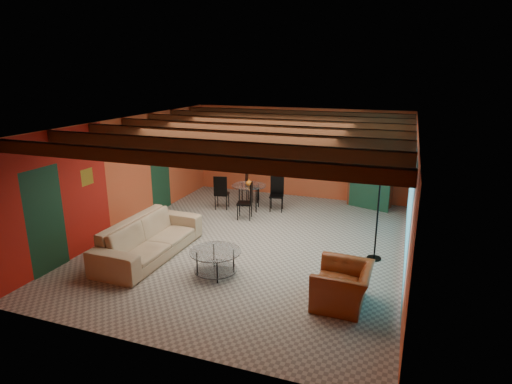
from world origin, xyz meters
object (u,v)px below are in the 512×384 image
at_px(dining_table, 249,193).
at_px(potted_plant, 375,128).
at_px(armchair, 343,286).
at_px(coffee_table, 215,263).
at_px(floor_lamp, 377,217).
at_px(armoire, 371,173).
at_px(vase, 249,173).
at_px(sofa, 150,238).

distance_m(dining_table, potted_plant, 3.88).
bearing_deg(armchair, coffee_table, -94.73).
bearing_deg(coffee_table, floor_lamp, 32.10).
bearing_deg(dining_table, coffee_table, -78.49).
bearing_deg(potted_plant, armchair, -89.08).
relative_size(dining_table, potted_plant, 3.72).
height_order(armoire, vase, armoire).
xyz_separation_m(armoire, vase, (-3.14, -1.47, 0.08)).
height_order(dining_table, armoire, armoire).
bearing_deg(sofa, floor_lamp, -71.69).
distance_m(sofa, dining_table, 3.68).
height_order(coffee_table, vase, vase).
xyz_separation_m(sofa, coffee_table, (1.66, -0.33, -0.14)).
distance_m(armchair, potted_plant, 5.94).
bearing_deg(floor_lamp, sofa, -162.33).
xyz_separation_m(coffee_table, vase, (-0.80, 3.91, 0.81)).
relative_size(armchair, coffee_table, 1.06).
bearing_deg(vase, potted_plant, 25.17).
bearing_deg(floor_lamp, potted_plant, 97.07).
relative_size(armchair, armoire, 0.53).
relative_size(coffee_table, armoire, 0.50).
bearing_deg(dining_table, armchair, -52.14).
distance_m(coffee_table, armoire, 5.91).
distance_m(coffee_table, floor_lamp, 3.36).
relative_size(sofa, potted_plant, 5.34).
distance_m(sofa, armchair, 4.14).
height_order(armchair, coffee_table, armchair).
bearing_deg(armoire, floor_lamp, -65.07).
xyz_separation_m(armchair, dining_table, (-3.23, 4.15, 0.15)).
xyz_separation_m(armchair, potted_plant, (-0.09, 5.63, 1.89)).
xyz_separation_m(sofa, floor_lamp, (4.46, 1.42, 0.52)).
relative_size(sofa, vase, 15.25).
height_order(floor_lamp, potted_plant, potted_plant).
relative_size(dining_table, floor_lamp, 1.03).
distance_m(potted_plant, vase, 3.66).
height_order(sofa, coffee_table, sofa).
distance_m(sofa, armoire, 6.47).
bearing_deg(coffee_table, potted_plant, 66.48).
relative_size(coffee_table, floor_lamp, 0.54).
relative_size(sofa, coffee_table, 2.76).
bearing_deg(armchair, floor_lamp, 170.85).
distance_m(armoire, potted_plant, 1.24).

